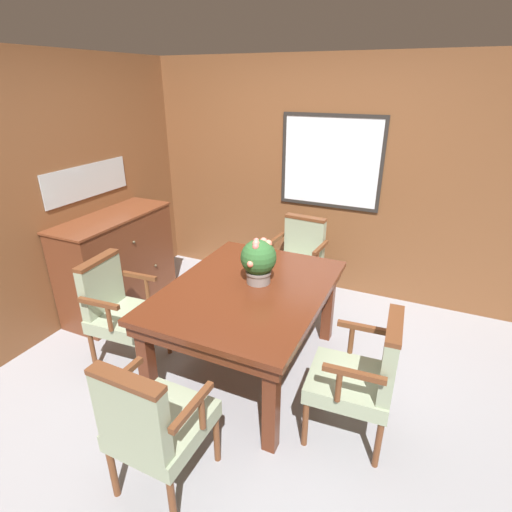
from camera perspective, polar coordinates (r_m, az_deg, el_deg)
ground_plane at (r=3.33m, az=-2.48°, el=-17.64°), size 14.00×14.00×0.00m
wall_back at (r=4.40m, az=8.86°, el=10.79°), size 7.20×0.08×2.45m
wall_left at (r=3.92m, az=-29.05°, el=6.42°), size 0.08×7.20×2.45m
dining_table at (r=3.11m, az=-1.16°, el=-6.03°), size 1.17×1.55×0.75m
chair_head_near at (r=2.40m, az=-14.46°, el=-21.97°), size 0.53×0.53×0.92m
chair_right_near at (r=2.70m, az=14.97°, el=-15.97°), size 0.55×0.54×0.92m
chair_left_near at (r=3.45m, az=-18.99°, el=-7.01°), size 0.55×0.55×0.92m
chair_head_far at (r=4.15m, az=6.08°, el=-0.37°), size 0.55×0.55×0.92m
potted_plant at (r=3.05m, az=0.36°, el=-0.56°), size 0.28×0.32×0.37m
sideboard_cabinet at (r=4.30m, az=-19.09°, el=-0.85°), size 0.50×1.26×1.00m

